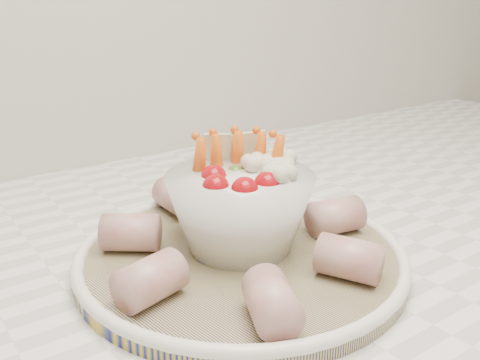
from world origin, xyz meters
TOP-DOWN VIEW (x-y plane):
  - serving_platter at (0.10, 1.36)m, footprint 0.36×0.36m
  - veggie_bowl at (0.11, 1.37)m, footprint 0.14×0.14m
  - cured_meat_rolls at (0.10, 1.36)m, footprint 0.28×0.29m

SIDE VIEW (x-z plane):
  - serving_platter at x=0.10m, z-range 0.92..0.94m
  - cured_meat_rolls at x=0.10m, z-range 0.93..0.97m
  - veggie_bowl at x=0.11m, z-range 0.92..1.03m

